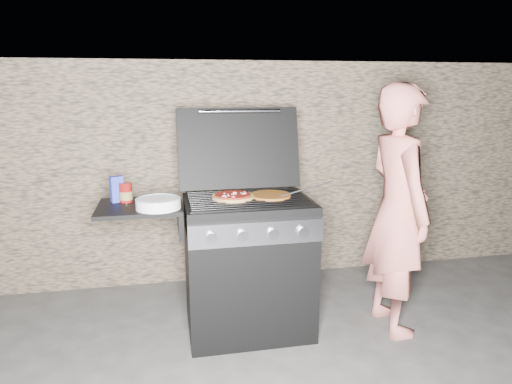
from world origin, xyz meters
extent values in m
plane|color=#3D3B39|center=(0.00, 0.00, 0.00)|extent=(50.00, 50.00, 0.00)
cube|color=#92785D|center=(0.00, 1.05, 0.90)|extent=(8.00, 0.35, 1.80)
cylinder|color=orange|center=(0.15, 0.02, 0.92)|extent=(0.35, 0.35, 0.01)
cylinder|color=maroon|center=(-0.75, 0.09, 0.96)|extent=(0.10, 0.10, 0.12)
cube|color=#2932AC|center=(-0.81, 0.11, 0.98)|extent=(0.09, 0.07, 0.16)
cylinder|color=white|center=(-0.56, -0.10, 0.93)|extent=(0.34, 0.34, 0.06)
imported|color=#DF786A|center=(0.96, -0.14, 0.81)|extent=(0.39, 0.60, 1.63)
cylinder|color=black|center=(0.38, 0.00, 0.95)|extent=(0.38, 0.09, 0.08)
camera|label=1|loc=(-0.50, -2.75, 1.61)|focal=32.00mm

